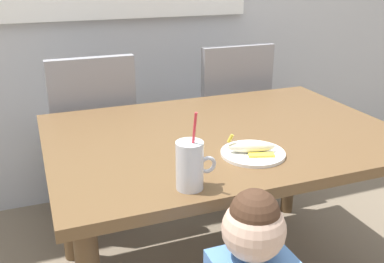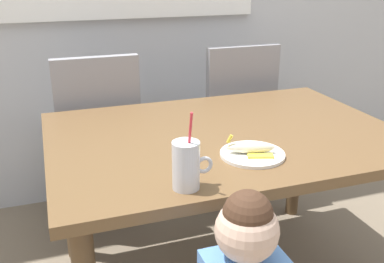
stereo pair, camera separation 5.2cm
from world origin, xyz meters
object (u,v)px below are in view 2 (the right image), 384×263
at_px(dining_chair_right, 233,113).
at_px(milk_cup, 186,168).
at_px(snack_plate, 253,154).
at_px(dining_chair_left, 98,131).
at_px(peeled_banana, 251,148).
at_px(dining_table, 224,153).

distance_m(dining_chair_right, milk_cup, 1.34).
relative_size(dining_chair_right, snack_plate, 4.17).
xyz_separation_m(dining_chair_left, dining_chair_right, (0.80, 0.04, 0.00)).
bearing_deg(dining_chair_left, milk_cup, 97.11).
bearing_deg(dining_chair_left, peeled_banana, 114.27).
distance_m(milk_cup, peeled_banana, 0.33).
height_order(dining_chair_right, peeled_banana, dining_chair_right).
distance_m(dining_table, snack_plate, 0.27).
relative_size(dining_table, dining_chair_right, 1.46).
bearing_deg(milk_cup, dining_chair_right, 59.52).
xyz_separation_m(dining_table, dining_chair_right, (0.37, 0.73, -0.10)).
distance_m(snack_plate, peeled_banana, 0.03).
bearing_deg(dining_chair_right, snack_plate, 69.57).
bearing_deg(dining_chair_right, dining_table, 63.28).
xyz_separation_m(milk_cup, snack_plate, (0.30, 0.15, -0.06)).
bearing_deg(snack_plate, dining_table, 90.89).
bearing_deg(milk_cup, dining_chair_left, 97.11).
relative_size(dining_chair_right, peeled_banana, 5.48).
height_order(dining_table, dining_chair_right, dining_chair_right).
height_order(dining_chair_left, snack_plate, dining_chair_left).
bearing_deg(dining_table, peeled_banana, -91.34).
height_order(dining_table, snack_plate, snack_plate).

